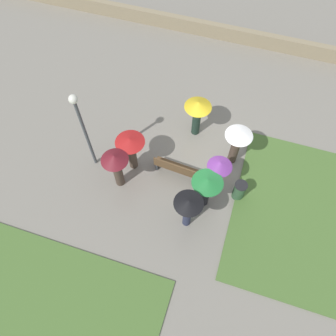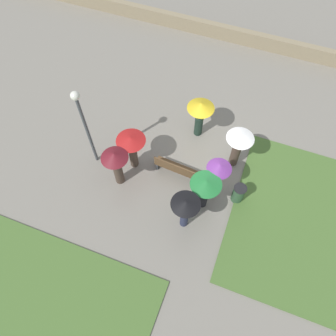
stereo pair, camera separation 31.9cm
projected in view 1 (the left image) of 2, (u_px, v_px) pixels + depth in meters
The scene contains 13 objects.
ground_plane at pixel (213, 166), 13.74m from camera, with size 90.00×90.00×0.00m, color gray.
lawn_patch_near at pixel (335, 226), 12.37m from camera, with size 7.71×6.68×0.06m.
parapet_wall at pixel (251, 38), 17.31m from camera, with size 45.00×0.35×0.79m.
park_bench at pixel (177, 169), 13.13m from camera, with size 1.92×0.55×0.90m.
lamp_post at pixel (82, 123), 11.58m from camera, with size 0.32×0.32×4.02m.
trash_bin at pixel (239, 190), 12.64m from camera, with size 0.50×0.50×0.92m.
crowd_person_yellow at pixel (198, 110), 13.40m from camera, with size 1.12×1.12×1.95m.
crowd_person_maroon at pixel (116, 164), 12.12m from camera, with size 1.03×1.03×2.00m.
crowd_person_black at pixel (188, 207), 11.24m from camera, with size 1.04×1.04×1.95m.
crowd_person_red at pixel (131, 147), 12.60m from camera, with size 1.14×1.14×1.87m.
crowd_person_green at pixel (207, 186), 11.73m from camera, with size 1.15×1.15×1.84m.
crowd_person_white at pixel (237, 141), 12.71m from camera, with size 1.07×1.07×1.97m.
crowd_person_purple at pixel (219, 169), 12.03m from camera, with size 0.93×0.93×1.86m.
Camera 1 is at (-0.39, 7.31, 11.78)m, focal length 35.00 mm.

